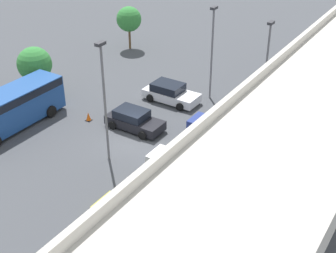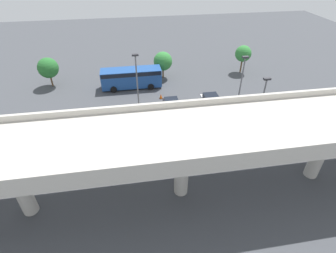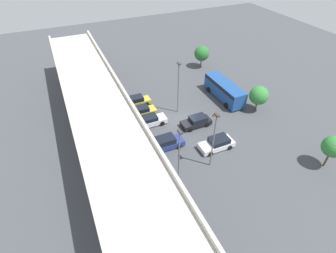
% 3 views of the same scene
% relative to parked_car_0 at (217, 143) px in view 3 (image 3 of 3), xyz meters
% --- Properties ---
extents(ground_plane, '(106.83, 106.83, 0.00)m').
position_rel_parked_car_0_xyz_m(ground_plane, '(6.87, 1.19, -0.73)').
color(ground_plane, '#424449').
extents(highway_overpass, '(51.04, 7.25, 7.12)m').
position_rel_parked_car_0_xyz_m(highway_overpass, '(6.87, 13.24, 5.07)').
color(highway_overpass, '#BCB7AD').
rests_on(highway_overpass, ground_plane).
extents(parked_car_0, '(2.25, 4.70, 1.54)m').
position_rel_parked_car_0_xyz_m(parked_car_0, '(0.00, 0.00, 0.00)').
color(parked_car_0, silver).
rests_on(parked_car_0, ground_plane).
extents(parked_car_1, '(2.09, 4.66, 1.70)m').
position_rel_parked_car_0_xyz_m(parked_car_1, '(2.80, 6.17, 0.07)').
color(parked_car_1, navy).
rests_on(parked_car_1, ground_plane).
extents(parked_car_2, '(2.12, 4.43, 1.50)m').
position_rel_parked_car_0_xyz_m(parked_car_2, '(5.31, 0.16, -0.02)').
color(parked_car_2, black).
rests_on(parked_car_2, ground_plane).
extents(parked_car_3, '(2.06, 4.56, 1.52)m').
position_rel_parked_car_0_xyz_m(parked_car_3, '(8.23, 6.24, 0.00)').
color(parked_car_3, silver).
rests_on(parked_car_3, ground_plane).
extents(parked_car_4, '(2.00, 4.31, 1.49)m').
position_rel_parked_car_0_xyz_m(parked_car_4, '(11.02, 6.59, -0.03)').
color(parked_car_4, gold).
rests_on(parked_car_4, ground_plane).
extents(parked_car_5, '(2.01, 4.36, 1.58)m').
position_rel_parked_car_0_xyz_m(parked_car_5, '(13.98, 6.42, 0.01)').
color(parked_car_5, gold).
rests_on(parked_car_5, ground_plane).
extents(shuttle_bus, '(8.72, 2.81, 2.86)m').
position_rel_parked_car_0_xyz_m(shuttle_bus, '(10.05, -7.65, 0.98)').
color(shuttle_bus, '#1E478C').
rests_on(shuttle_bus, ground_plane).
extents(lamp_post_near_aisle, '(0.70, 0.35, 8.26)m').
position_rel_parked_car_0_xyz_m(lamp_post_near_aisle, '(9.56, 1.17, 4.09)').
color(lamp_post_near_aisle, slate).
rests_on(lamp_post_near_aisle, ground_plane).
extents(lamp_post_mid_lot, '(0.70, 0.35, 7.76)m').
position_rel_parked_car_0_xyz_m(lamp_post_mid_lot, '(-2.35, 2.46, 3.84)').
color(lamp_post_mid_lot, slate).
rests_on(lamp_post_mid_lot, ground_plane).
extents(lamp_post_by_overpass, '(0.70, 0.35, 7.26)m').
position_rel_parked_car_0_xyz_m(lamp_post_by_overpass, '(-2.73, 7.00, 3.58)').
color(lamp_post_by_overpass, slate).
rests_on(lamp_post_by_overpass, ground_plane).
extents(tree_front_left, '(2.58, 2.58, 4.48)m').
position_rel_parked_car_0_xyz_m(tree_front_left, '(-8.16, -10.29, 2.44)').
color(tree_front_left, brown).
rests_on(tree_front_left, ground_plane).
extents(tree_front_centre, '(2.90, 2.90, 4.17)m').
position_rel_parked_car_0_xyz_m(tree_front_centre, '(4.93, -10.32, 1.98)').
color(tree_front_centre, brown).
rests_on(tree_front_centre, ground_plane).
extents(tree_front_right, '(2.96, 2.96, 4.38)m').
position_rel_parked_car_0_xyz_m(tree_front_right, '(21.93, -10.04, 2.16)').
color(tree_front_right, brown).
rests_on(tree_front_right, ground_plane).
extents(traffic_cone, '(0.44, 0.44, 0.70)m').
position_rel_parked_car_0_xyz_m(traffic_cone, '(6.25, -3.52, -0.40)').
color(traffic_cone, black).
rests_on(traffic_cone, ground_plane).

